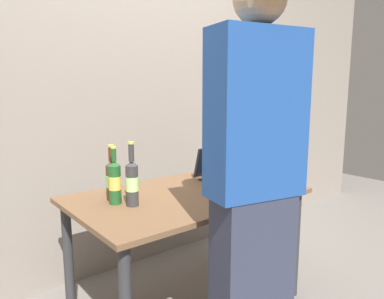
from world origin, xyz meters
TOP-DOWN VIEW (x-y plane):
  - desk at (0.00, 0.00)m, footprint 1.30×0.80m
  - laptop at (0.38, 0.11)m, footprint 0.31×0.30m
  - beer_bottle_brown at (-0.36, -0.01)m, footprint 0.06×0.06m
  - beer_bottle_amber at (-0.39, 0.15)m, footprint 0.07×0.07m
  - beer_bottle_dark at (-0.42, 0.08)m, footprint 0.07×0.07m
  - person_figure at (-0.13, -0.62)m, footprint 0.43×0.33m
  - coffee_mug at (0.40, -0.31)m, footprint 0.12×0.09m
  - back_wall at (0.00, 0.73)m, footprint 6.00×0.10m

SIDE VIEW (x-z plane):
  - desk at x=0.00m, z-range 0.26..0.96m
  - laptop at x=0.38m, z-range 0.64..0.85m
  - coffee_mug at x=0.40m, z-range 0.70..0.80m
  - beer_bottle_amber at x=-0.39m, z-range 0.67..0.97m
  - beer_bottle_dark at x=-0.42m, z-range 0.67..0.97m
  - beer_bottle_brown at x=-0.36m, z-range 0.66..1.00m
  - person_figure at x=-0.13m, z-range 0.05..1.82m
  - back_wall at x=0.00m, z-range 0.00..2.60m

